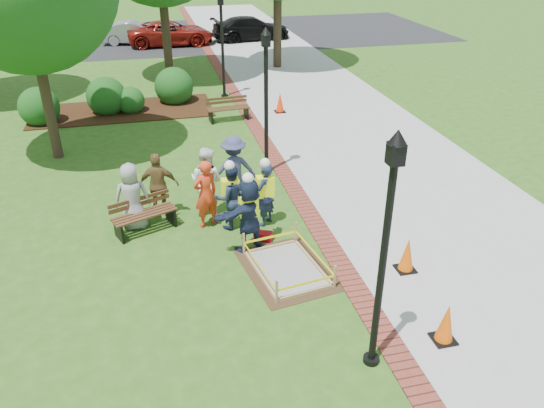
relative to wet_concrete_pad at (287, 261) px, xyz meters
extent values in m
plane|color=#285116|center=(-0.54, 0.03, -0.23)|extent=(100.00, 100.00, 0.00)
cube|color=#9E9E99|center=(4.46, 10.03, -0.22)|extent=(6.00, 60.00, 0.02)
cube|color=maroon|center=(1.21, 10.03, -0.22)|extent=(0.50, 60.00, 0.03)
cube|color=#381E0F|center=(-3.54, 12.03, -0.21)|extent=(7.00, 3.00, 0.05)
cube|color=black|center=(-0.54, 27.03, -0.23)|extent=(36.00, 12.00, 0.01)
cube|color=#47331E|center=(0.00, 0.00, -0.23)|extent=(2.04, 2.54, 0.01)
cube|color=gray|center=(0.00, 0.00, -0.21)|extent=(1.46, 1.96, 0.04)
cube|color=tan|center=(0.00, 0.00, -0.19)|extent=(1.60, 2.10, 0.08)
cube|color=tan|center=(0.00, 0.00, 0.04)|extent=(1.64, 2.14, 0.55)
cube|color=yellow|center=(0.00, 0.00, 0.07)|extent=(1.58, 2.08, 0.06)
cube|color=brown|center=(-2.93, 2.40, 0.24)|extent=(1.62, 1.00, 0.04)
cube|color=brown|center=(-3.02, 2.63, 0.48)|extent=(1.47, 0.61, 0.25)
cube|color=black|center=(-2.93, 2.40, -0.01)|extent=(1.51, 1.00, 0.46)
cube|color=#4C311A|center=(0.38, 9.94, 0.25)|extent=(1.62, 0.60, 0.04)
cube|color=#4C311A|center=(0.36, 10.19, 0.50)|extent=(1.59, 0.18, 0.25)
cube|color=black|center=(0.38, 9.94, 0.00)|extent=(1.48, 0.65, 0.47)
cube|color=black|center=(2.19, -2.80, -0.21)|extent=(0.41, 0.41, 0.05)
cone|color=#E95407|center=(2.19, -2.80, 0.20)|extent=(0.33, 0.33, 0.76)
cube|color=black|center=(2.50, -0.62, -0.21)|extent=(0.41, 0.41, 0.05)
cone|color=#E35707|center=(2.50, -0.62, 0.20)|extent=(0.32, 0.32, 0.76)
cube|color=black|center=(2.51, 10.41, -0.21)|extent=(0.40, 0.40, 0.05)
cone|color=#FF3508|center=(2.51, 10.41, 0.19)|extent=(0.32, 0.32, 0.74)
cube|color=maroon|center=(-0.23, 1.32, -0.13)|extent=(0.48, 0.38, 0.21)
cylinder|color=black|center=(0.71, -2.97, 1.67)|extent=(0.12, 0.12, 3.80)
cube|color=black|center=(0.71, -2.97, 3.67)|extent=(0.22, 0.22, 0.32)
cone|color=black|center=(0.71, -2.97, 3.92)|extent=(0.28, 0.28, 0.22)
cylinder|color=black|center=(0.71, -2.97, -0.18)|extent=(0.28, 0.28, 0.10)
cylinder|color=black|center=(0.71, 5.03, 1.67)|extent=(0.12, 0.12, 3.80)
cube|color=black|center=(0.71, 5.03, 3.67)|extent=(0.22, 0.22, 0.32)
cone|color=black|center=(0.71, 5.03, 3.92)|extent=(0.28, 0.28, 0.22)
cylinder|color=black|center=(0.71, 5.03, -0.18)|extent=(0.28, 0.28, 0.10)
cylinder|color=black|center=(0.71, 13.03, 1.67)|extent=(0.12, 0.12, 3.80)
cube|color=black|center=(0.71, 13.03, 3.67)|extent=(0.22, 0.22, 0.32)
cylinder|color=black|center=(0.71, 13.03, -0.18)|extent=(0.28, 0.28, 0.10)
cylinder|color=#3D2D1E|center=(-5.54, 7.79, 1.96)|extent=(0.31, 0.31, 4.39)
cylinder|color=#3D2D1E|center=(-1.37, 16.45, 2.37)|extent=(0.39, 0.39, 5.22)
cylinder|color=#3D2D1E|center=(4.20, 17.56, 2.33)|extent=(0.41, 0.41, 5.14)
sphere|color=#164A15|center=(-6.48, 11.29, -0.23)|extent=(1.48, 1.48, 1.48)
sphere|color=#164A15|center=(-4.09, 11.97, -0.23)|extent=(1.53, 1.53, 1.53)
sphere|color=#164A15|center=(-3.19, 11.84, -0.23)|extent=(1.09, 1.09, 1.09)
sphere|color=#164A15|center=(-1.42, 12.70, -0.23)|extent=(1.58, 1.58, 1.58)
sphere|color=#164A15|center=(-3.95, 12.80, -0.23)|extent=(0.85, 0.85, 0.85)
imported|color=gray|center=(-3.17, 2.66, 0.62)|extent=(0.55, 0.35, 1.71)
imported|color=red|center=(-1.43, 2.34, 0.64)|extent=(0.65, 0.54, 1.74)
imported|color=white|center=(-1.32, 2.94, 0.68)|extent=(0.69, 0.65, 1.83)
imported|color=brown|center=(-2.51, 3.15, 0.62)|extent=(0.59, 0.43, 1.70)
imported|color=#373B61|center=(-0.52, 3.51, 0.68)|extent=(0.60, 0.40, 1.84)
imported|color=#171B3D|center=(-0.62, 1.07, 0.65)|extent=(0.67, 0.57, 1.78)
cube|color=#EAFF15|center=(-0.62, 1.07, 0.91)|extent=(0.42, 0.26, 0.52)
sphere|color=white|center=(-0.62, 1.07, 1.57)|extent=(0.25, 0.25, 0.25)
imported|color=#16203B|center=(-0.01, 2.07, 0.58)|extent=(0.61, 0.61, 1.63)
cube|color=#EAFF15|center=(-0.01, 2.07, 0.81)|extent=(0.42, 0.26, 0.52)
sphere|color=white|center=(-0.01, 2.07, 1.42)|extent=(0.25, 0.25, 0.25)
imported|color=#1D284B|center=(-0.85, 2.11, 0.59)|extent=(0.56, 0.40, 1.64)
cube|color=#EAFF15|center=(-0.85, 2.11, 0.82)|extent=(0.42, 0.26, 0.52)
sphere|color=white|center=(-0.85, 2.11, 1.43)|extent=(0.25, 0.25, 0.25)
imported|color=black|center=(-9.62, 24.71, -0.23)|extent=(2.44, 5.08, 1.62)
imported|color=#96979B|center=(-2.80, 25.13, -0.23)|extent=(2.61, 4.66, 1.44)
imported|color=maroon|center=(-0.73, 24.30, -0.23)|extent=(2.06, 4.72, 1.54)
imported|color=black|center=(4.29, 24.70, -0.23)|extent=(2.56, 4.93, 1.54)
camera|label=1|loc=(-2.56, -9.16, 6.53)|focal=35.00mm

